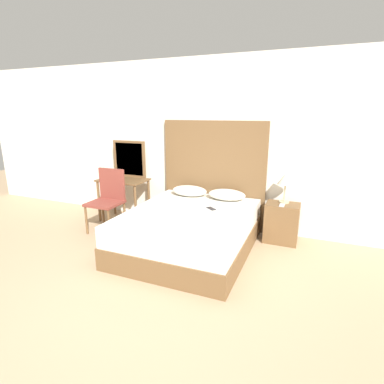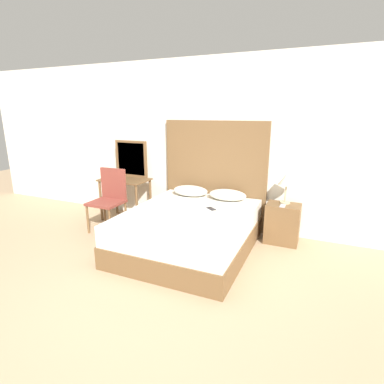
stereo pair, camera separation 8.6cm
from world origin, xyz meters
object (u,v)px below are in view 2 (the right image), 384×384
at_px(phone_on_nightstand, 283,206).
at_px(phone_on_bed, 211,209).
at_px(bed, 189,231).
at_px(chair, 110,196).
at_px(table_lamp, 287,180).
at_px(nightstand, 282,224).
at_px(vanity_desk, 125,187).

bearing_deg(phone_on_nightstand, phone_on_bed, -153.44).
relative_size(bed, chair, 1.98).
xyz_separation_m(table_lamp, chair, (-2.64, -0.65, -0.36)).
xyz_separation_m(nightstand, phone_on_nightstand, (-0.01, -0.09, 0.30)).
distance_m(table_lamp, chair, 2.74).
xyz_separation_m(nightstand, vanity_desk, (-2.67, -0.11, 0.31)).
height_order(table_lamp, vanity_desk, table_lamp).
distance_m(table_lamp, vanity_desk, 2.70).
bearing_deg(nightstand, vanity_desk, -177.71).
distance_m(bed, nightstand, 1.38).
relative_size(table_lamp, chair, 0.45).
xyz_separation_m(bed, nightstand, (1.15, 0.76, 0.02)).
relative_size(bed, phone_on_nightstand, 12.94).
xyz_separation_m(bed, vanity_desk, (-1.52, 0.65, 0.33)).
distance_m(nightstand, table_lamp, 0.64).
height_order(nightstand, vanity_desk, vanity_desk).
bearing_deg(chair, nightstand, 12.41).
xyz_separation_m(table_lamp, phone_on_nightstand, (-0.01, -0.16, -0.34)).
height_order(bed, vanity_desk, vanity_desk).
distance_m(table_lamp, phone_on_nightstand, 0.37).
xyz_separation_m(phone_on_bed, vanity_desk, (-1.76, 0.43, 0.04)).
xyz_separation_m(bed, table_lamp, (1.15, 0.83, 0.65)).
distance_m(nightstand, phone_on_nightstand, 0.31).
relative_size(phone_on_bed, table_lamp, 0.36).
bearing_deg(chair, vanity_desk, 94.61).
xyz_separation_m(phone_on_nightstand, vanity_desk, (-2.67, -0.02, 0.01)).
distance_m(phone_on_bed, vanity_desk, 1.82).
height_order(vanity_desk, chair, chair).
relative_size(bed, table_lamp, 4.38).
height_order(bed, nightstand, nightstand).
distance_m(phone_on_nightstand, vanity_desk, 2.67).
bearing_deg(vanity_desk, nightstand, 2.29).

